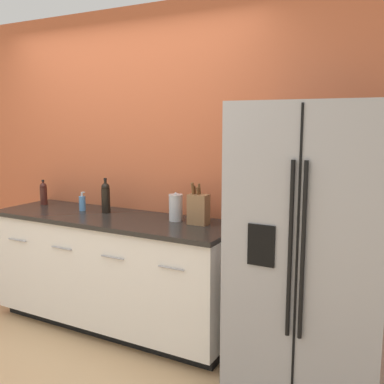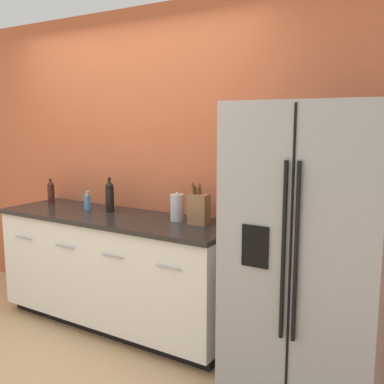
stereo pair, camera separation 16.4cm
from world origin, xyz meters
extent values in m
plane|color=tan|center=(0.00, 0.00, 0.00)|extent=(14.00, 14.00, 0.00)
cube|color=#BC5B38|center=(0.00, 1.38, 1.30)|extent=(10.00, 0.05, 2.60)
cube|color=black|center=(0.08, 1.08, 0.04)|extent=(2.01, 0.54, 0.09)
cube|color=white|center=(0.08, 1.04, 0.49)|extent=(2.05, 0.62, 0.81)
cube|color=black|center=(0.08, 1.03, 0.92)|extent=(2.07, 0.64, 0.03)
cylinder|color=#99999E|center=(-0.65, 0.72, 0.72)|extent=(0.20, 0.01, 0.01)
cylinder|color=#99999E|center=(-0.16, 0.72, 0.72)|extent=(0.20, 0.01, 0.01)
cylinder|color=#99999E|center=(0.33, 0.72, 0.72)|extent=(0.20, 0.01, 0.01)
cylinder|color=#99999E|center=(0.82, 0.72, 0.72)|extent=(0.20, 0.01, 0.01)
cube|color=#9E9EA0|center=(1.69, 0.98, 0.90)|extent=(0.92, 0.73, 1.80)
cube|color=black|center=(1.69, 0.62, 0.90)|extent=(0.01, 0.01, 1.76)
cylinder|color=black|center=(1.65, 0.60, 0.99)|extent=(0.02, 0.02, 0.99)
cylinder|color=black|center=(1.72, 0.60, 0.99)|extent=(0.02, 0.02, 0.99)
cube|color=black|center=(1.48, 0.61, 0.99)|extent=(0.16, 0.01, 0.24)
cube|color=olive|center=(0.82, 1.12, 1.05)|extent=(0.15, 0.10, 0.22)
cylinder|color=brown|center=(0.78, 1.13, 1.19)|extent=(0.02, 0.03, 0.06)
cylinder|color=brown|center=(0.78, 1.10, 1.20)|extent=(0.02, 0.04, 0.09)
cylinder|color=brown|center=(0.82, 1.13, 1.20)|extent=(0.02, 0.03, 0.08)
cylinder|color=brown|center=(0.82, 1.10, 1.18)|extent=(0.02, 0.03, 0.06)
cylinder|color=black|center=(-0.05, 1.12, 1.04)|extent=(0.07, 0.07, 0.20)
sphere|color=black|center=(-0.05, 1.12, 1.15)|extent=(0.07, 0.07, 0.07)
cylinder|color=black|center=(-0.05, 1.12, 1.17)|extent=(0.02, 0.02, 0.07)
cylinder|color=black|center=(-0.05, 1.12, 1.21)|extent=(0.03, 0.03, 0.02)
cylinder|color=#4C7FB2|center=(-0.28, 1.09, 1.00)|extent=(0.05, 0.05, 0.12)
cylinder|color=#B2B2B5|center=(-0.28, 1.09, 1.07)|extent=(0.02, 0.02, 0.04)
cylinder|color=#B2B2B5|center=(-0.26, 1.09, 1.09)|extent=(0.03, 0.01, 0.01)
cylinder|color=#3D1914|center=(-0.78, 1.14, 1.01)|extent=(0.06, 0.06, 0.16)
sphere|color=#3D1914|center=(-0.78, 1.14, 1.10)|extent=(0.06, 0.06, 0.06)
cylinder|color=#3D1914|center=(-0.78, 1.14, 1.12)|extent=(0.02, 0.02, 0.05)
cylinder|color=black|center=(-0.78, 1.14, 1.15)|extent=(0.02, 0.02, 0.01)
cylinder|color=#B7B7BA|center=(0.61, 1.14, 1.03)|extent=(0.10, 0.10, 0.19)
cylinder|color=#B7B7BA|center=(0.61, 1.14, 1.13)|extent=(0.11, 0.11, 0.01)
sphere|color=#B7B7BA|center=(0.61, 1.14, 1.14)|extent=(0.02, 0.02, 0.02)
camera|label=1|loc=(2.32, -1.73, 1.69)|focal=42.00mm
camera|label=2|loc=(2.46, -1.65, 1.69)|focal=42.00mm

